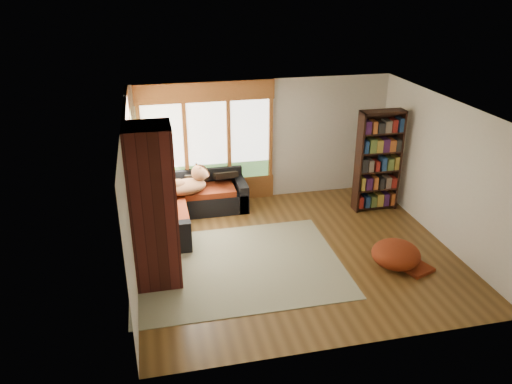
{
  "coord_description": "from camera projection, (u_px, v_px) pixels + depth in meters",
  "views": [
    {
      "loc": [
        -2.36,
        -7.37,
        4.6
      ],
      "look_at": [
        -0.57,
        0.65,
        0.95
      ],
      "focal_mm": 35.0,
      "sensor_mm": 36.0,
      "label": 1
    }
  ],
  "objects": [
    {
      "name": "windows_back",
      "position": [
        208.0,
        142.0,
        10.32
      ],
      "size": [
        2.82,
        0.1,
        1.9
      ],
      "color": "#9A5827",
      "rests_on": "wall_back"
    },
    {
      "name": "wall_back",
      "position": [
        263.0,
        140.0,
        10.61
      ],
      "size": [
        5.5,
        0.04,
        2.6
      ],
      "primitive_type": "cube",
      "color": "silver",
      "rests_on": "ground"
    },
    {
      "name": "dog_tan",
      "position": [
        189.0,
        181.0,
        9.9
      ],
      "size": [
        0.97,
        0.77,
        0.48
      ],
      "rotation": [
        0.0,
        0.0,
        0.32
      ],
      "color": "brown",
      "rests_on": "sectional_sofa"
    },
    {
      "name": "sectional_sofa",
      "position": [
        177.0,
        207.0,
        9.91
      ],
      "size": [
        2.2,
        2.2,
        0.8
      ],
      "rotation": [
        0.0,
        0.0,
        0.05
      ],
      "color": "black",
      "rests_on": "ground"
    },
    {
      "name": "bookshelf",
      "position": [
        378.0,
        161.0,
        10.14
      ],
      "size": [
        0.9,
        0.3,
        2.11
      ],
      "color": "black",
      "rests_on": "ground"
    },
    {
      "name": "dog_brindle",
      "position": [
        160.0,
        197.0,
        9.25
      ],
      "size": [
        0.55,
        0.85,
        0.45
      ],
      "rotation": [
        0.0,
        0.0,
        1.63
      ],
      "color": "#3A2816",
      "rests_on": "sectional_sofa"
    },
    {
      "name": "throw_pillows",
      "position": [
        180.0,
        183.0,
        9.78
      ],
      "size": [
        1.98,
        1.68,
        0.45
      ],
      "color": "black",
      "rests_on": "sectional_sofa"
    },
    {
      "name": "roller_blind",
      "position": [
        132.0,
        135.0,
        9.47
      ],
      "size": [
        0.03,
        0.72,
        0.9
      ],
      "primitive_type": "cube",
      "color": "#88975D",
      "rests_on": "wall_left"
    },
    {
      "name": "windows_left",
      "position": [
        132.0,
        170.0,
        8.89
      ],
      "size": [
        0.1,
        2.62,
        1.9
      ],
      "color": "#9A5827",
      "rests_on": "wall_left"
    },
    {
      "name": "pouf",
      "position": [
        396.0,
        254.0,
        8.41
      ],
      "size": [
        0.87,
        0.87,
        0.44
      ],
      "primitive_type": "ellipsoid",
      "rotation": [
        0.0,
        0.0,
        -0.06
      ],
      "color": "maroon",
      "rests_on": "area_rug"
    },
    {
      "name": "wall_right",
      "position": [
        445.0,
        172.0,
        8.92
      ],
      "size": [
        0.04,
        5.0,
        2.6
      ],
      "primitive_type": "cube",
      "color": "silver",
      "rests_on": "ground"
    },
    {
      "name": "wall_left",
      "position": [
        130.0,
        200.0,
        7.83
      ],
      "size": [
        0.04,
        5.0,
        2.6
      ],
      "primitive_type": "cube",
      "color": "silver",
      "rests_on": "ground"
    },
    {
      "name": "floor",
      "position": [
        295.0,
        252.0,
        8.91
      ],
      "size": [
        5.5,
        5.5,
        0.0
      ],
      "primitive_type": "plane",
      "color": "#523516",
      "rests_on": "ground"
    },
    {
      "name": "ceiling",
      "position": [
        301.0,
        110.0,
        7.85
      ],
      "size": [
        5.5,
        5.5,
        0.0
      ],
      "primitive_type": "plane",
      "color": "white"
    },
    {
      "name": "brick_chimney",
      "position": [
        153.0,
        208.0,
        7.59
      ],
      "size": [
        0.7,
        0.7,
        2.6
      ],
      "primitive_type": "cube",
      "color": "#471914",
      "rests_on": "ground"
    },
    {
      "name": "area_rug",
      "position": [
        237.0,
        266.0,
        8.49
      ],
      "size": [
        3.56,
        2.72,
        0.01
      ],
      "primitive_type": "cube",
      "rotation": [
        0.0,
        0.0,
        -0.0
      ],
      "color": "beige",
      "rests_on": "ground"
    },
    {
      "name": "wall_front",
      "position": [
        357.0,
        263.0,
        6.15
      ],
      "size": [
        5.5,
        0.04,
        2.6
      ],
      "primitive_type": "cube",
      "color": "silver",
      "rests_on": "ground"
    }
  ]
}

